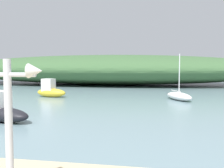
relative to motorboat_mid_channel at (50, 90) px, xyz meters
name	(u,v)px	position (x,y,z in m)	size (l,w,h in m)	color
distant_hill	(106,70)	(1.62, 16.18, 1.56)	(49.32, 15.31, 4.25)	#3D6038
motorboat_mid_channel	(50,90)	(0.00, 0.00, 0.00)	(2.89, 1.51, 1.58)	gold
motorboat_east_reach	(0,110)	(1.53, -9.56, -0.04)	(3.66, 2.23, 1.47)	black
sailboat_far_left	(179,96)	(10.76, -0.16, -0.24)	(2.40, 3.35, 3.63)	white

